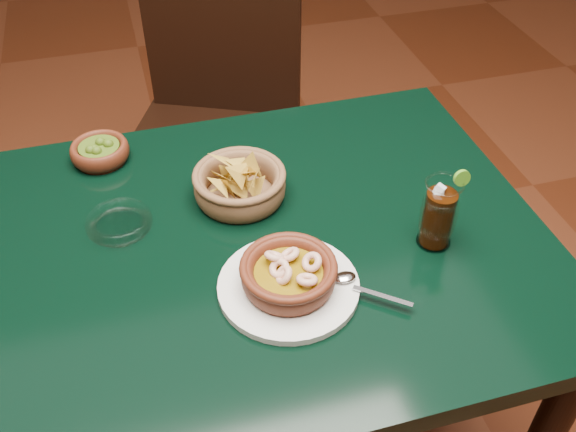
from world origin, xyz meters
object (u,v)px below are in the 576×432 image
object	(u,v)px
dining_chair	(216,121)
dining_table	(212,288)
chip_basket	(239,184)
shrimp_plate	(289,277)
cola_drink	(439,214)

from	to	relation	value
dining_chair	dining_table	bearing A→B (deg)	-100.82
dining_table	chip_basket	world-z (taller)	chip_basket
dining_table	chip_basket	distance (m)	0.20
dining_table	shrimp_plate	bearing A→B (deg)	-48.86
dining_table	dining_chair	xyz separation A→B (m)	(0.14, 0.71, -0.11)
dining_chair	shrimp_plate	size ratio (longest dim) A/B	3.41
dining_table	chip_basket	size ratio (longest dim) A/B	5.83
dining_table	cola_drink	distance (m)	0.43
dining_table	cola_drink	xyz separation A→B (m)	(0.38, -0.09, 0.16)
cola_drink	dining_table	bearing A→B (deg)	166.99
shrimp_plate	chip_basket	world-z (taller)	chip_basket
cola_drink	shrimp_plate	bearing A→B (deg)	-172.04
shrimp_plate	cola_drink	bearing A→B (deg)	7.96
dining_chair	chip_basket	distance (m)	0.63
chip_basket	cola_drink	distance (m)	0.37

